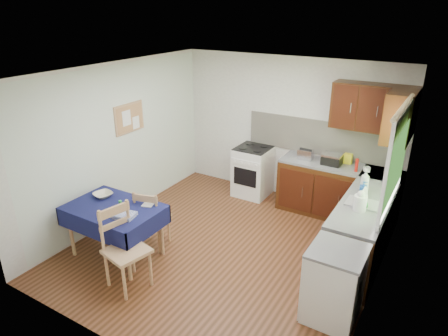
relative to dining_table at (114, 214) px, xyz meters
The scene contains 33 objects.
floor 1.66m from the dining_table, 36.45° to the left, with size 4.20×4.20×0.00m, color #442612.
ceiling 2.39m from the dining_table, 36.45° to the left, with size 4.00×4.20×0.02m, color white.
wall_back 3.30m from the dining_table, 67.80° to the left, with size 4.00×0.02×2.50m, color silver.
wall_front 1.81m from the dining_table, 44.24° to the right, with size 4.00×0.02×2.50m, color silver.
wall_left 1.33m from the dining_table, 130.51° to the left, with size 0.02×4.20×2.50m, color silver.
wall_right 3.40m from the dining_table, 15.68° to the left, with size 0.02×4.20×2.50m, color silver.
base_cabinets 3.38m from the dining_table, 39.93° to the left, with size 1.90×2.30×0.86m.
worktop_back 3.54m from the dining_table, 49.93° to the left, with size 1.90×0.60×0.04m, color slate.
worktop_right 3.32m from the dining_table, 28.00° to the left, with size 0.60×1.70×0.04m, color slate.
worktop_corner 3.99m from the dining_table, 42.76° to the left, with size 0.60×0.60×0.04m, color slate.
splashback 3.57m from the dining_table, 57.90° to the left, with size 2.70×0.02×0.60m, color beige.
upper_cabinets 4.04m from the dining_table, 44.52° to the left, with size 1.20×0.85×0.70m.
stove 2.81m from the dining_table, 74.97° to the left, with size 0.60×0.61×0.92m.
window 3.71m from the dining_table, 26.66° to the left, with size 0.04×1.48×1.26m.
fridge 2.96m from the dining_table, ahead, with size 0.58×0.60×0.89m.
corkboard 1.70m from the dining_table, 121.69° to the left, with size 0.04×0.62×0.47m.
dining_table is the anchor object (origin of this frame).
chair_far 0.52m from the dining_table, 54.01° to the left, with size 0.49×0.49×0.92m.
chair_near 0.68m from the dining_table, 35.87° to the right, with size 0.56×0.56×1.06m.
toaster 3.18m from the dining_table, 57.37° to the left, with size 0.24×0.15×0.19m.
sandwich_press 3.44m from the dining_table, 51.27° to the left, with size 0.30×0.26×0.17m.
sauce_bottle 3.64m from the dining_table, 45.14° to the left, with size 0.05×0.05×0.21m, color red.
yellow_packet 3.70m from the dining_table, 50.25° to the left, with size 0.12×0.08×0.16m, color yellow.
dish_rack 3.28m from the dining_table, 27.61° to the left, with size 0.41×0.31×0.19m.
kettle 3.21m from the dining_table, 24.62° to the left, with size 0.16×0.16×0.27m.
cup 3.77m from the dining_table, 43.97° to the left, with size 0.11×0.11×0.09m, color silver.
soap_bottle_a 3.43m from the dining_table, 34.25° to the left, with size 0.12×0.12×0.31m, color white.
soap_bottle_b 3.36m from the dining_table, 31.94° to the left, with size 0.09×0.09×0.20m, color #1E51B1.
soap_bottle_c 3.26m from the dining_table, 25.50° to the left, with size 0.12×0.12×0.16m, color #23802D.
plate_bowl 0.39m from the dining_table, 157.29° to the left, with size 0.25×0.25×0.06m, color beige.
book 0.42m from the dining_table, 43.57° to the left, with size 0.15×0.20×0.02m, color white.
spice_jar 0.18m from the dining_table, 36.30° to the left, with size 0.04×0.04×0.09m, color green.
tea_towel 0.37m from the dining_table, 21.11° to the right, with size 0.27×0.21×0.05m, color navy.
Camera 1 is at (2.48, -4.21, 3.28)m, focal length 32.00 mm.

